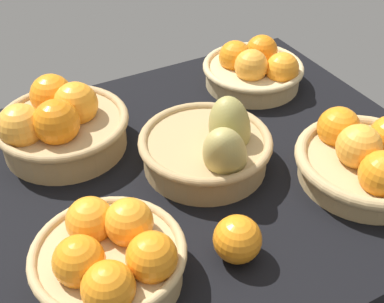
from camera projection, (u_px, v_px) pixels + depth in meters
market_tray at (205, 171)px, 92.87cm from camera, size 84.00×72.00×3.00cm
basket_near_right at (367, 159)px, 86.78cm from camera, size 24.87×24.87×10.86cm
basket_near_left at (110, 258)px, 68.99cm from camera, size 21.54×21.54×10.99cm
basket_center_pears at (212, 147)px, 88.87cm from camera, size 23.56×25.19×15.14cm
basket_far_right at (254, 69)px, 111.57cm from camera, size 22.11×22.11×9.97cm
basket_far_left at (60, 124)px, 92.97cm from camera, size 24.19×24.19×12.54cm
loose_orange_front_gap at (237, 239)px, 73.18cm from camera, size 7.15×7.15×7.15cm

